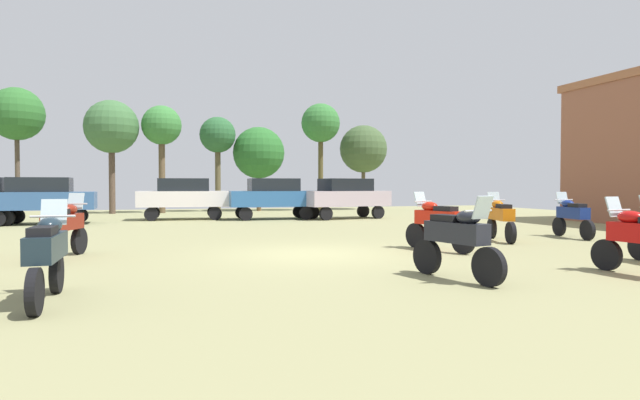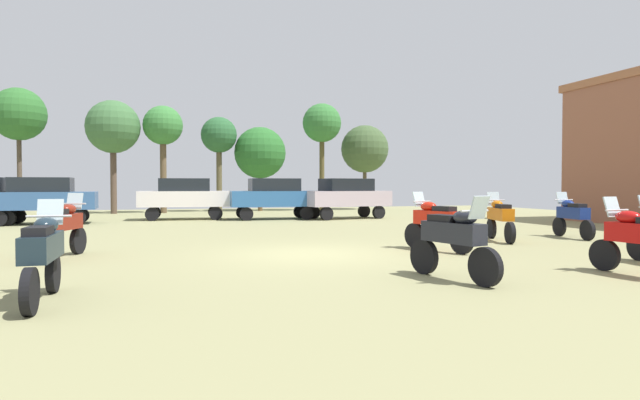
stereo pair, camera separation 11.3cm
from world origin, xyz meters
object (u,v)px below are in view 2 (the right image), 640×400
Objects in this scene: car_3 at (274,195)px; tree_9 at (365,149)px; motorcycle_11 at (572,216)px; tree_7 at (260,153)px; tree_2 at (219,137)px; car_1 at (346,195)px; car_2 at (184,196)px; tree_3 at (113,128)px; motorcycle_5 at (43,252)px; tree_6 at (19,115)px; car_5 at (42,197)px; tree_5 at (322,125)px; motorcycle_1 at (454,239)px; motorcycle_3 at (500,217)px; motorcycle_13 at (436,222)px; motorcycle_9 at (62,226)px; tree_8 at (163,128)px.

car_3 is 0.75× the size of tree_9.
motorcycle_11 is 0.38× the size of tree_7.
motorcycle_11 is at bearing -65.95° from tree_2.
car_1 is 1.03× the size of car_2.
car_2 is 8.55m from tree_3.
motorcycle_5 is 0.29× the size of tree_6.
car_5 is at bearing -104.86° from tree_3.
car_2 is 0.60× the size of tree_6.
tree_5 is at bearing -50.78° from car_2.
car_3 reaches higher than motorcycle_1.
car_5 is (-17.33, 11.25, 0.46)m from motorcycle_11.
tree_7 is at bearing 73.13° from motorcycle_5.
tree_5 reaches higher than tree_2.
motorcycle_3 is 0.36× the size of tree_2.
motorcycle_3 is 1.02× the size of motorcycle_5.
motorcycle_5 is at bearing -173.68° from motorcycle_13.
tree_2 is 6.69m from tree_5.
car_2 is 9.55m from tree_7.
motorcycle_11 is (14.59, 0.47, -0.02)m from motorcycle_9.
tree_3 is 2.81m from tree_8.
car_5 is 0.80× the size of tree_7.
motorcycle_11 is at bearing -92.80° from tree_9.
car_2 reaches higher than motorcycle_5.
tree_7 reaches higher than car_5.
tree_6 is 1.34× the size of tree_7.
car_3 is at bearing -121.87° from tree_5.
motorcycle_3 is at bearing -91.04° from tree_5.
tree_3 is at bearing 139.07° from motorcycle_3.
motorcycle_1 is 0.98× the size of motorcycle_9.
motorcycle_5 is 16.94m from car_5.
motorcycle_3 is 0.40× the size of tree_7.
motorcycle_11 is 0.95× the size of motorcycle_13.
motorcycle_5 is 15.02m from motorcycle_11.
motorcycle_13 is 0.48× the size of car_1.
tree_6 reaches higher than car_1.
tree_6 reaches higher than motorcycle_3.
motorcycle_9 is 21.70m from tree_2.
car_2 is at bearing 68.76° from car_1.
tree_8 reaches higher than tree_9.
motorcycle_13 is (8.29, 3.69, 0.02)m from motorcycle_5.
motorcycle_13 is at bearing -172.59° from car_3.
motorcycle_13 is at bearing -139.78° from car_5.
tree_8 is (-9.63, 19.58, 4.42)m from motorcycle_3.
tree_8 is at bearing 85.96° from motorcycle_5.
motorcycle_5 is at bearing -101.24° from tree_2.
tree_5 reaches higher than car_3.
motorcycle_1 is at bearing -165.22° from car_2.
tree_9 is (15.02, 25.69, 3.45)m from motorcycle_5.
motorcycle_9 is 0.49× the size of car_3.
car_5 is (-14.60, 11.34, 0.45)m from motorcycle_3.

